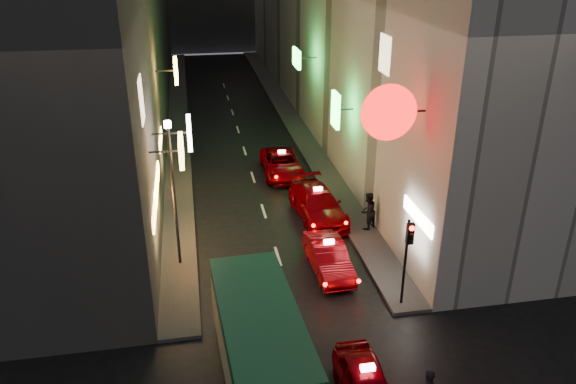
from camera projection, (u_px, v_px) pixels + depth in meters
sidewalk_left at (178, 120)px, 42.63m from camera, size 1.50×52.00×0.15m
sidewalk_right at (288, 114)px, 44.00m from camera, size 1.50×52.00×0.15m
minibus at (260, 338)px, 16.81m from camera, size 2.60×6.58×2.79m
taxi_near at (367, 384)px, 16.52m from camera, size 1.96×4.61×1.63m
taxi_second at (329, 255)px, 23.19m from camera, size 2.05×4.72×1.65m
taxi_third at (318, 202)px, 27.57m from camera, size 2.59×5.53×1.88m
taxi_far at (282, 162)px, 32.70m from camera, size 2.06×4.86×1.71m
pedestrian_sidewalk at (368, 209)px, 26.15m from camera, size 0.92×0.84×2.06m
traffic_light at (408, 246)px, 20.01m from camera, size 0.26×0.43×3.50m
lamp_post at (173, 185)px, 22.31m from camera, size 0.28×0.28×6.22m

